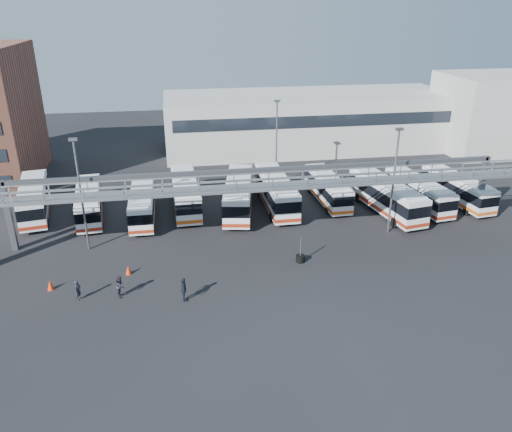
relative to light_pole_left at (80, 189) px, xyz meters
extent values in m
plane|color=black|center=(16.00, -8.00, -5.73)|extent=(140.00, 140.00, 0.00)
cube|color=gray|center=(16.00, -3.00, 0.37)|extent=(50.00, 1.80, 0.22)
cube|color=gray|center=(16.00, -3.85, 1.32)|extent=(50.00, 0.10, 0.10)
cube|color=gray|center=(16.00, -2.15, 1.32)|extent=(50.00, 0.10, 0.10)
cube|color=#4C4F54|center=(16.00, 1.00, 0.57)|extent=(45.00, 0.50, 0.35)
cube|color=#9E9E99|center=(28.00, 30.00, -1.73)|extent=(42.00, 14.00, 8.00)
cube|color=#B2B2AD|center=(54.00, 24.00, -0.23)|extent=(14.00, 12.00, 11.00)
cylinder|color=#4C4F54|center=(0.00, 0.00, -0.73)|extent=(0.18, 0.18, 10.00)
cube|color=#4C4F54|center=(0.00, 0.00, 4.37)|extent=(0.70, 0.35, 0.22)
cylinder|color=#4C4F54|center=(28.00, -1.00, -0.73)|extent=(0.18, 0.18, 10.00)
cube|color=#4C4F54|center=(28.00, -1.00, 4.37)|extent=(0.70, 0.35, 0.22)
cylinder|color=#4C4F54|center=(20.00, 14.00, -0.73)|extent=(0.18, 0.18, 10.00)
cube|color=#4C4F54|center=(20.00, 14.00, 4.37)|extent=(0.70, 0.35, 0.22)
cube|color=silver|center=(-6.48, 9.00, -3.91)|extent=(4.40, 11.22, 2.74)
cube|color=black|center=(-6.48, 9.00, -3.59)|extent=(4.47, 11.29, 1.10)
cube|color=maroon|center=(-6.48, 9.00, -4.88)|extent=(4.46, 11.28, 0.35)
cube|color=silver|center=(-6.48, 9.00, -2.46)|extent=(3.96, 10.10, 0.16)
cylinder|color=black|center=(-6.97, 5.35, -5.23)|extent=(0.47, 1.03, 1.00)
cylinder|color=black|center=(-4.75, 5.75, -5.23)|extent=(0.47, 1.03, 1.00)
cylinder|color=black|center=(-8.21, 12.25, -5.23)|extent=(0.47, 1.03, 1.00)
cylinder|color=black|center=(-6.00, 12.65, -5.23)|extent=(0.47, 1.03, 1.00)
cube|color=silver|center=(-0.82, 7.48, -4.03)|extent=(3.52, 10.43, 2.56)
cube|color=black|center=(-0.82, 7.48, -3.73)|extent=(3.58, 10.50, 1.02)
cube|color=maroon|center=(-0.82, 7.48, -4.94)|extent=(3.57, 10.49, 0.33)
cube|color=silver|center=(-0.82, 7.48, -2.68)|extent=(3.16, 9.39, 0.15)
cylinder|color=black|center=(-1.46, 4.10, -5.26)|extent=(0.39, 0.96, 0.93)
cylinder|color=black|center=(0.61, 4.35, -5.26)|extent=(0.39, 0.96, 0.93)
cylinder|color=black|center=(-2.24, 10.60, -5.26)|extent=(0.39, 0.96, 0.93)
cylinder|color=black|center=(-0.17, 10.85, -5.26)|extent=(0.39, 0.96, 0.93)
cube|color=silver|center=(4.60, 6.23, -4.06)|extent=(2.29, 10.03, 2.51)
cube|color=black|center=(4.60, 6.23, -3.77)|extent=(2.35, 10.09, 1.00)
cube|color=maroon|center=(4.60, 6.23, -4.95)|extent=(2.34, 10.08, 0.32)
cube|color=silver|center=(4.60, 6.23, -2.74)|extent=(2.06, 9.03, 0.15)
cylinder|color=black|center=(3.59, 3.02, -5.27)|extent=(0.27, 0.91, 0.91)
cylinder|color=black|center=(5.62, 3.02, -5.27)|extent=(0.27, 0.91, 0.91)
cylinder|color=black|center=(3.58, 9.44, -5.27)|extent=(0.27, 0.91, 0.91)
cylinder|color=black|center=(5.62, 9.44, -5.27)|extent=(0.27, 0.91, 0.91)
cube|color=silver|center=(9.00, 8.11, -3.88)|extent=(2.86, 11.19, 2.78)
cube|color=black|center=(9.00, 8.11, -3.55)|extent=(2.93, 11.26, 1.11)
cube|color=#C84F12|center=(9.00, 8.11, -4.87)|extent=(2.92, 11.25, 0.35)
cube|color=silver|center=(9.00, 8.11, -2.41)|extent=(2.58, 10.08, 0.16)
cylinder|color=black|center=(7.96, 4.52, -5.22)|extent=(0.33, 1.02, 1.01)
cylinder|color=black|center=(10.25, 4.59, -5.22)|extent=(0.33, 1.02, 1.01)
cylinder|color=black|center=(7.75, 11.63, -5.22)|extent=(0.33, 1.02, 1.01)
cylinder|color=black|center=(10.03, 11.70, -5.22)|extent=(0.33, 1.02, 1.01)
cube|color=silver|center=(14.51, 6.58, -3.82)|extent=(4.65, 11.81, 2.88)
cube|color=black|center=(14.51, 6.58, -3.47)|extent=(4.71, 11.88, 1.15)
cube|color=maroon|center=(14.51, 6.58, -4.84)|extent=(4.70, 11.87, 0.37)
cube|color=silver|center=(14.51, 6.58, -2.29)|extent=(4.18, 10.63, 0.17)
cylinder|color=black|center=(12.68, 3.17, -5.20)|extent=(0.50, 1.09, 1.05)
cylinder|color=black|center=(15.02, 2.74, -5.20)|extent=(0.50, 1.09, 1.05)
cylinder|color=black|center=(14.01, 10.42, -5.20)|extent=(0.50, 1.09, 1.05)
cylinder|color=black|center=(16.35, 10.00, -5.20)|extent=(0.50, 1.09, 1.05)
cube|color=silver|center=(18.55, 6.95, -3.84)|extent=(2.74, 11.41, 2.84)
cube|color=black|center=(18.55, 6.95, -3.50)|extent=(2.80, 11.47, 1.14)
cube|color=maroon|center=(18.55, 6.95, -4.85)|extent=(2.79, 11.46, 0.36)
cube|color=silver|center=(18.55, 6.95, -2.34)|extent=(2.47, 10.27, 0.17)
cylinder|color=black|center=(17.43, 3.30, -5.21)|extent=(0.32, 1.04, 1.03)
cylinder|color=black|center=(19.78, 3.33, -5.21)|extent=(0.32, 1.04, 1.03)
cylinder|color=black|center=(17.33, 10.58, -5.21)|extent=(0.32, 1.04, 1.03)
cylinder|color=black|center=(19.68, 10.61, -5.21)|extent=(0.32, 1.04, 1.03)
cube|color=silver|center=(24.48, 7.56, -4.07)|extent=(2.58, 10.06, 2.50)
cube|color=black|center=(24.48, 7.56, -3.77)|extent=(2.65, 10.12, 1.00)
cube|color=#C84F12|center=(24.48, 7.56, -4.96)|extent=(2.64, 10.11, 0.32)
cube|color=silver|center=(24.48, 7.56, -2.75)|extent=(2.33, 9.05, 0.15)
cylinder|color=black|center=(23.56, 4.33, -5.27)|extent=(0.30, 0.92, 0.91)
cylinder|color=black|center=(25.59, 4.40, -5.27)|extent=(0.30, 0.92, 0.91)
cylinder|color=black|center=(23.36, 10.73, -5.27)|extent=(0.30, 0.92, 0.91)
cylinder|color=black|center=(25.39, 10.79, -5.27)|extent=(0.30, 0.92, 0.91)
cube|color=silver|center=(29.62, 3.67, -3.85)|extent=(4.40, 11.61, 2.84)
cube|color=black|center=(29.62, 3.67, -3.51)|extent=(4.47, 11.68, 1.13)
cube|color=maroon|center=(29.62, 3.67, -4.85)|extent=(4.45, 11.67, 0.36)
cube|color=silver|center=(29.62, 3.67, -2.35)|extent=(3.96, 10.45, 0.16)
cylinder|color=black|center=(29.05, -0.10, -5.21)|extent=(0.47, 1.07, 1.03)
cylinder|color=black|center=(31.36, 0.28, -5.21)|extent=(0.47, 1.07, 1.03)
cylinder|color=black|center=(27.87, 7.06, -5.21)|extent=(0.47, 1.07, 1.03)
cylinder|color=black|center=(30.18, 7.44, -5.21)|extent=(0.47, 1.07, 1.03)
cube|color=silver|center=(33.72, 4.70, -4.04)|extent=(3.62, 10.38, 2.54)
cube|color=black|center=(33.72, 4.70, -3.74)|extent=(3.69, 10.44, 1.02)
cube|color=maroon|center=(33.72, 4.70, -4.94)|extent=(3.67, 10.43, 0.32)
cube|color=silver|center=(33.72, 4.70, -2.70)|extent=(3.26, 9.34, 0.15)
cylinder|color=black|center=(33.12, 1.34, -5.27)|extent=(0.40, 0.95, 0.92)
cylinder|color=black|center=(35.17, 1.61, -5.27)|extent=(0.40, 0.95, 0.92)
cylinder|color=black|center=(32.27, 7.79, -5.27)|extent=(0.40, 0.95, 0.92)
cylinder|color=black|center=(34.32, 8.06, -5.27)|extent=(0.40, 0.95, 0.92)
cube|color=silver|center=(38.37, 4.97, -4.05)|extent=(3.61, 10.35, 2.53)
cube|color=black|center=(38.37, 4.97, -3.75)|extent=(3.68, 10.42, 1.01)
cube|color=#C84F12|center=(38.37, 4.97, -4.94)|extent=(3.67, 10.41, 0.32)
cube|color=silver|center=(38.37, 4.97, -2.70)|extent=(3.25, 9.32, 0.15)
cylinder|color=black|center=(37.77, 1.62, -5.27)|extent=(0.39, 0.95, 0.92)
cylinder|color=black|center=(39.81, 1.89, -5.27)|extent=(0.39, 0.95, 0.92)
cylinder|color=black|center=(36.92, 8.05, -5.27)|extent=(0.39, 0.95, 0.92)
cylinder|color=black|center=(38.96, 8.32, -5.27)|extent=(0.39, 0.95, 0.92)
imported|color=black|center=(0.43, -8.43, -4.94)|extent=(0.59, 0.68, 1.58)
imported|color=#292230|center=(3.51, -8.46, -4.87)|extent=(0.78, 0.93, 1.72)
imported|color=black|center=(8.20, -9.90, -4.77)|extent=(0.52, 1.14, 1.91)
cone|color=red|center=(-1.96, -6.62, -5.33)|extent=(0.51, 0.51, 0.80)
cone|color=red|center=(3.83, -5.17, -5.34)|extent=(0.64, 0.64, 0.78)
cylinder|color=black|center=(18.20, -5.44, -5.62)|extent=(0.78, 0.78, 0.19)
cylinder|color=black|center=(18.20, -5.44, -5.41)|extent=(0.78, 0.78, 0.19)
cylinder|color=black|center=(18.20, -5.44, -5.21)|extent=(0.78, 0.78, 0.19)
cylinder|color=#4C4F54|center=(18.20, -5.44, -4.61)|extent=(0.11, 0.11, 2.24)
camera|label=1|loc=(8.33, -41.95, 14.85)|focal=35.00mm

